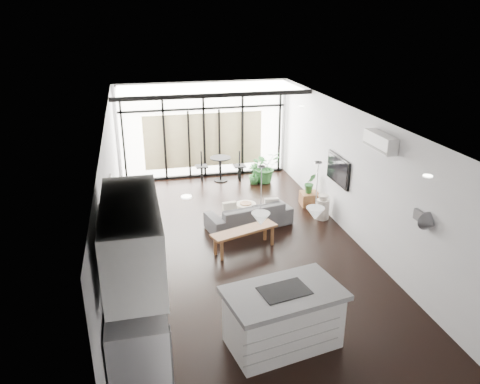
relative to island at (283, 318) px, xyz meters
name	(u,v)px	position (x,y,z in m)	size (l,w,h in m)	color
floor	(243,253)	(0.08, 2.84, -0.47)	(5.00, 10.00, 0.00)	black
ceiling	(244,120)	(0.08, 2.84, 2.33)	(5.00, 10.00, 0.00)	silver
wall_left	(112,202)	(-2.42, 2.84, 0.93)	(0.02, 10.00, 2.80)	silver
wall_right	(361,180)	(2.58, 2.84, 0.93)	(0.02, 10.00, 2.80)	silver
wall_back	(203,130)	(0.08, 7.84, 0.93)	(5.00, 0.02, 2.80)	silver
wall_front	(362,369)	(0.08, -2.16, 0.93)	(5.00, 0.02, 2.80)	silver
glazing	(204,131)	(0.08, 7.72, 0.93)	(5.00, 0.20, 2.80)	black
skylight	(208,88)	(0.08, 6.84, 2.30)	(4.70, 1.90, 0.06)	silver
neighbour_building	(204,140)	(0.08, 7.79, 0.63)	(3.50, 0.02, 1.60)	beige
island	(283,318)	(0.00, 0.00, 0.00)	(1.70, 1.01, 0.93)	silver
cooktop	(284,291)	(0.00, 0.00, 0.47)	(0.71, 0.47, 0.01)	black
fridge	(142,375)	(-2.07, -1.11, 0.37)	(0.65, 0.81, 1.67)	#97979C
appliance_column	(133,304)	(-2.11, -0.31, 0.79)	(0.65, 0.68, 2.51)	silver
upper_cabinets	(132,238)	(-2.04, -0.66, 1.88)	(0.62, 1.75, 0.86)	silver
pendant_left	(261,219)	(-0.32, 0.19, 1.55)	(0.26, 0.26, 0.18)	silver
pendant_right	(315,214)	(0.48, 0.19, 1.55)	(0.26, 0.26, 0.18)	silver
sofa	(249,211)	(0.52, 4.08, -0.08)	(1.96, 0.57, 0.77)	#454548
console_bench	(244,240)	(0.14, 3.00, -0.23)	(1.45, 0.36, 0.47)	brown
pouf	(246,211)	(0.53, 4.48, -0.27)	(0.49, 0.49, 0.39)	beige
crate	(309,199)	(2.33, 4.94, -0.30)	(0.44, 0.44, 0.33)	brown
plant_tall	(265,170)	(1.70, 6.84, -0.10)	(0.84, 0.94, 0.73)	#29652C
plant_med	(254,178)	(1.35, 6.78, -0.30)	(0.33, 0.58, 0.33)	#29652C
plant_crate	(310,188)	(2.33, 4.94, -0.01)	(0.29, 0.53, 0.23)	#29652C
milk_can	(323,207)	(2.33, 4.08, -0.16)	(0.31, 0.31, 0.61)	beige
bistro_set	(221,170)	(0.46, 7.23, -0.13)	(1.39, 0.56, 0.67)	black
tv	(338,170)	(2.54, 3.84, 0.83)	(0.05, 1.10, 0.65)	black
ac_unit	(380,142)	(2.46, 2.04, 1.98)	(0.22, 0.90, 0.30)	white
framed_art	(112,204)	(-2.39, 2.34, 1.08)	(0.04, 0.70, 0.90)	black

